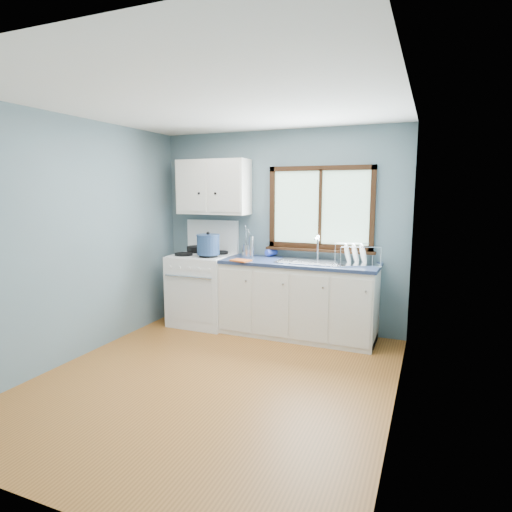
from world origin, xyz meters
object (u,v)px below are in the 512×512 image
at_px(utensil_crock, 247,250).
at_px(thermos, 251,247).
at_px(base_cabinets, 298,303).
at_px(sink, 313,267).
at_px(dish_rack, 356,259).
at_px(stockpot, 208,244).
at_px(skillet, 197,248).
at_px(gas_range, 203,287).

distance_m(utensil_crock, thermos, 0.09).
relative_size(base_cabinets, sink, 2.20).
height_order(base_cabinets, dish_rack, dish_rack).
xyz_separation_m(stockpot, dish_rack, (1.80, 0.19, -0.10)).
distance_m(sink, thermos, 0.85).
bearing_deg(stockpot, utensil_crock, 31.79).
bearing_deg(dish_rack, base_cabinets, 160.75).
relative_size(stockpot, thermos, 1.40).
height_order(skillet, thermos, thermos).
bearing_deg(base_cabinets, skillet, 175.05).
bearing_deg(gas_range, dish_rack, 1.49).
bearing_deg(sink, thermos, 174.57).
xyz_separation_m(base_cabinets, thermos, (-0.65, 0.08, 0.64)).
distance_m(skillet, utensil_crock, 0.76).
xyz_separation_m(sink, stockpot, (-1.31, -0.16, 0.23)).
bearing_deg(utensil_crock, stockpot, -148.21).
height_order(skillet, utensil_crock, utensil_crock).
distance_m(stockpot, dish_rack, 1.82).
relative_size(base_cabinets, thermos, 6.90).
bearing_deg(skillet, base_cabinets, -10.91).
bearing_deg(utensil_crock, sink, -6.28).
distance_m(gas_range, thermos, 0.87).
bearing_deg(skillet, thermos, -9.38).
distance_m(skillet, dish_rack, 2.14).
xyz_separation_m(thermos, dish_rack, (1.32, -0.05, -0.07)).
xyz_separation_m(skillet, utensil_crock, (0.76, -0.03, 0.02)).
distance_m(stockpot, thermos, 0.54).
height_order(gas_range, dish_rack, gas_range).
bearing_deg(dish_rack, stockpot, 164.07).
bearing_deg(utensil_crock, gas_range, -168.79).
bearing_deg(thermos, dish_rack, -1.98).
relative_size(gas_range, base_cabinets, 0.74).
relative_size(base_cabinets, dish_rack, 3.27).
bearing_deg(thermos, gas_range, -171.60).
height_order(utensil_crock, thermos, utensil_crock).
height_order(base_cabinets, skillet, skillet).
height_order(gas_range, stockpot, gas_range).
bearing_deg(gas_range, skillet, 138.66).
distance_m(stockpot, utensil_crock, 0.50).
distance_m(base_cabinets, stockpot, 1.33).
bearing_deg(thermos, stockpot, -153.76).
height_order(gas_range, skillet, gas_range).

